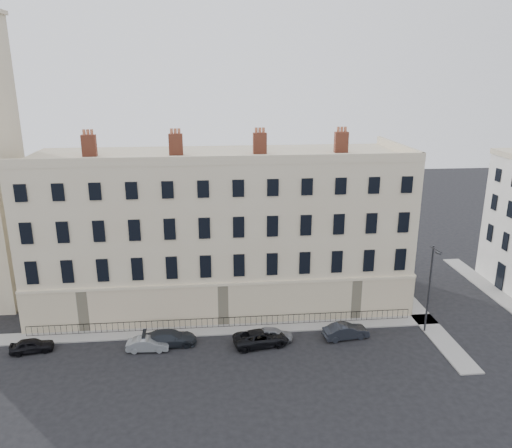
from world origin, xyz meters
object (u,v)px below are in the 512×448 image
at_px(car_c, 170,338).
at_px(car_d, 261,338).
at_px(car_f, 346,331).
at_px(car_e, 273,334).
at_px(car_b, 148,344).
at_px(streetlamp, 430,286).
at_px(car_a, 32,345).

relative_size(car_c, car_d, 0.95).
bearing_deg(car_d, car_f, -96.34).
bearing_deg(car_e, car_f, -83.35).
relative_size(car_b, car_c, 0.77).
distance_m(car_c, streetlamp, 23.15).
bearing_deg(streetlamp, car_e, 170.11).
height_order(car_c, car_e, car_c).
relative_size(car_c, car_e, 1.33).
height_order(car_b, car_c, car_c).
bearing_deg(streetlamp, car_f, 172.16).
bearing_deg(streetlamp, car_c, 169.80).
relative_size(car_e, streetlamp, 0.41).
relative_size(car_f, streetlamp, 0.49).
distance_m(car_c, car_d, 7.86).
relative_size(car_d, car_e, 1.39).
bearing_deg(car_f, car_e, 79.69).
relative_size(car_b, car_d, 0.74).
height_order(car_a, car_d, car_d).
relative_size(car_a, car_f, 0.86).
bearing_deg(car_f, car_d, 85.09).
distance_m(car_b, streetlamp, 24.93).
bearing_deg(streetlamp, car_a, 169.86).
xyz_separation_m(car_b, car_f, (17.18, 0.37, 0.08)).
height_order(car_a, car_e, car_a).
relative_size(car_b, car_f, 0.88).
bearing_deg(car_c, car_b, 110.33).
bearing_deg(car_d, streetlamp, -96.82).
bearing_deg(streetlamp, car_b, 171.50).
bearing_deg(car_f, car_c, 80.61).
xyz_separation_m(car_b, car_e, (10.75, 0.62, 0.00)).
bearing_deg(car_d, car_b, 80.22).
distance_m(car_e, streetlamp, 14.41).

